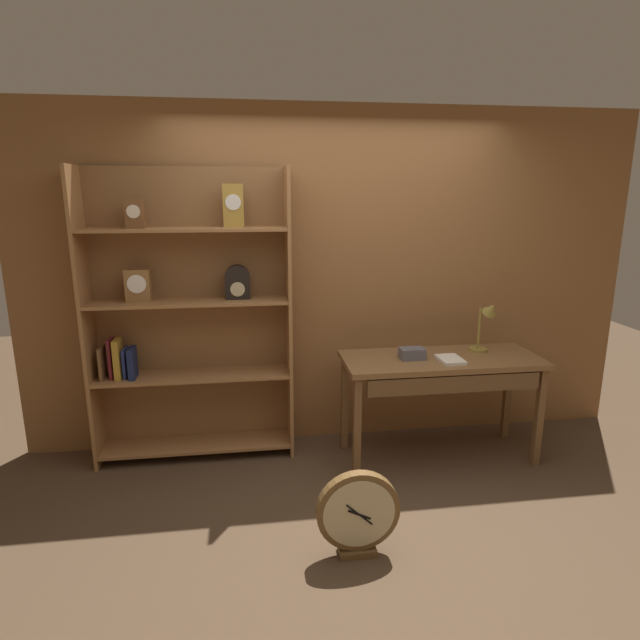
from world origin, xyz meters
The scene contains 8 objects.
ground_plane centered at (0.00, 0.00, 0.00)m, with size 10.00×10.00×0.00m, color #4C3826.
back_wood_panel centered at (0.00, 1.36, 1.30)m, with size 4.80×0.05×2.60m, color brown.
bookshelf centered at (-1.11, 1.19, 1.06)m, with size 1.45×0.32×2.14m.
workbench centered at (0.71, 0.85, 0.70)m, with size 1.45×0.57×0.79m.
desk_lamp centered at (1.08, 0.95, 1.03)m, with size 0.20×0.20×0.40m.
toolbox_small centered at (0.49, 0.87, 0.83)m, with size 0.18×0.12×0.08m, color #595960.
open_repair_manual centered at (0.74, 0.77, 0.80)m, with size 0.16×0.22×0.03m, color silver.
round_clock_large centered at (-0.12, -0.14, 0.26)m, with size 0.46×0.11×0.50m.
Camera 1 is at (-0.68, -2.59, 1.95)m, focal length 29.15 mm.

